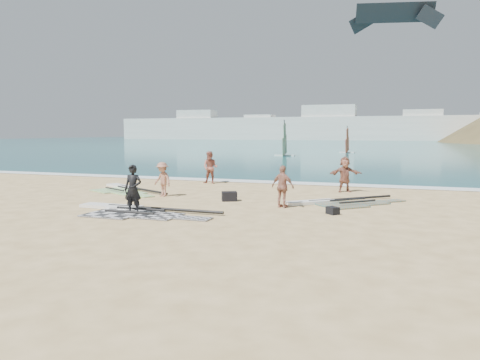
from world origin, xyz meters
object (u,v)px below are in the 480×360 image
(rig_green, at_px, (124,189))
(gear_bag_near, at_px, (229,196))
(rig_orange, at_px, (338,203))
(beachgoer_right, at_px, (345,174))
(beachgoer_left, at_px, (210,167))
(person_wetsuit, at_px, (133,190))
(gear_bag_far, at_px, (333,211))
(beachgoer_mid, at_px, (162,179))
(beachgoer_back, at_px, (283,187))
(rig_grey, at_px, (130,211))

(rig_green, bearing_deg, gear_bag_near, 13.92)
(rig_orange, relative_size, beachgoer_right, 2.69)
(rig_orange, xyz_separation_m, beachgoer_left, (-7.76, 5.07, 0.85))
(person_wetsuit, height_order, beachgoer_left, beachgoer_left)
(rig_green, xyz_separation_m, rig_orange, (10.58, -0.84, -0.00))
(rig_green, bearing_deg, rig_orange, 23.68)
(person_wetsuit, bearing_deg, gear_bag_far, 13.43)
(beachgoer_mid, height_order, beachgoer_back, beachgoer_back)
(beachgoer_left, bearing_deg, rig_grey, -86.38)
(person_wetsuit, relative_size, beachgoer_back, 1.08)
(beachgoer_right, bearing_deg, beachgoer_mid, -175.32)
(gear_bag_near, distance_m, beachgoer_left, 6.76)
(gear_bag_far, bearing_deg, beachgoer_left, 136.43)
(rig_orange, relative_size, beachgoer_left, 2.54)
(gear_bag_far, height_order, beachgoer_back, beachgoer_back)
(beachgoer_back, height_order, beachgoer_right, beachgoer_right)
(gear_bag_near, bearing_deg, beachgoer_right, 48.07)
(rig_grey, xyz_separation_m, beachgoer_back, (4.89, 2.84, 0.76))
(gear_bag_far, height_order, beachgoer_left, beachgoer_left)
(rig_green, distance_m, gear_bag_near, 6.40)
(rig_grey, relative_size, rig_orange, 1.27)
(beachgoer_left, relative_size, beachgoer_right, 1.06)
(beachgoer_mid, bearing_deg, gear_bag_far, 7.08)
(rig_grey, distance_m, beachgoer_left, 9.65)
(gear_bag_far, bearing_deg, beachgoer_right, 93.60)
(rig_orange, relative_size, beachgoer_back, 2.83)
(person_wetsuit, height_order, beachgoer_back, person_wetsuit)
(gear_bag_far, xyz_separation_m, beachgoer_back, (-2.02, 0.82, 0.68))
(gear_bag_far, relative_size, beachgoer_mid, 0.28)
(rig_green, xyz_separation_m, beachgoer_mid, (2.89, -1.29, 0.72))
(rig_green, height_order, person_wetsuit, person_wetsuit)
(beachgoer_mid, bearing_deg, beachgoer_left, 112.21)
(rig_grey, relative_size, person_wetsuit, 3.33)
(gear_bag_far, height_order, beachgoer_right, beachgoer_right)
(gear_bag_far, xyz_separation_m, beachgoer_mid, (-7.86, 2.02, 0.64))
(rig_grey, bearing_deg, rig_green, 126.25)
(rig_grey, bearing_deg, beachgoer_left, 96.59)
(rig_orange, distance_m, beachgoer_back, 2.60)
(gear_bag_near, bearing_deg, beachgoer_mid, 175.02)
(beachgoer_mid, relative_size, beachgoer_right, 0.91)
(rig_grey, distance_m, beachgoer_right, 10.64)
(rig_grey, height_order, gear_bag_near, gear_bag_near)
(gear_bag_near, xyz_separation_m, person_wetsuit, (-2.03, -4.08, 0.67))
(rig_grey, height_order, person_wetsuit, person_wetsuit)
(person_wetsuit, bearing_deg, rig_grey, 129.91)
(rig_grey, xyz_separation_m, person_wetsuit, (0.34, -0.32, 0.82))
(rig_green, bearing_deg, rig_grey, -26.11)
(rig_orange, bearing_deg, beachgoer_back, 178.17)
(rig_orange, relative_size, beachgoer_mid, 2.97)
(rig_grey, xyz_separation_m, rig_green, (-3.83, 5.33, -0.00))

